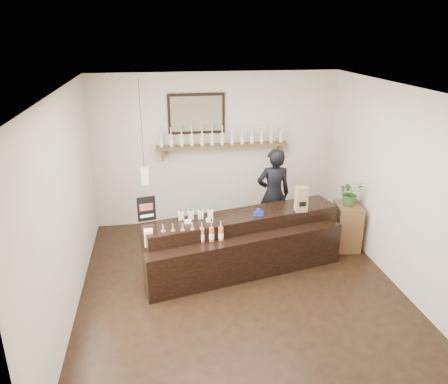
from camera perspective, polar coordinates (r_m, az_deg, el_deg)
ground at (r=6.41m, az=2.23°, el=-12.53°), size 5.00×5.00×0.00m
room_shell at (r=5.66m, az=2.46°, el=2.06°), size 5.00×5.00×5.00m
back_wall_decor at (r=7.89m, az=-2.00°, el=7.78°), size 2.66×0.96×1.69m
counter at (r=6.73m, az=2.58°, el=-6.83°), size 3.10×1.49×1.00m
promo_sign at (r=6.44m, az=-10.10°, el=-2.18°), size 0.27×0.07×0.37m
paper_bag at (r=6.78m, az=10.07°, el=-0.93°), size 0.18×0.14×0.39m
tape_dispenser at (r=6.58m, az=4.54°, el=-2.75°), size 0.14×0.06×0.12m
side_cabinet at (r=7.63m, az=15.75°, el=-4.32°), size 0.47×0.59×0.78m
potted_plant at (r=7.40m, az=16.19°, el=-0.10°), size 0.40×0.35×0.42m
shopkeeper at (r=7.54m, az=6.50°, el=0.45°), size 0.68×0.45×1.84m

